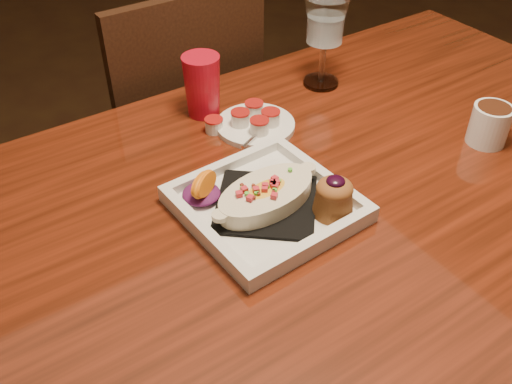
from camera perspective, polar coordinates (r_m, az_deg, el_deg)
table at (r=1.09m, az=6.93°, el=-2.90°), size 1.50×0.90×0.75m
chair_far at (r=1.60m, az=-8.02°, el=5.85°), size 0.42×0.42×0.93m
plate at (r=0.94m, az=1.74°, el=-0.82°), size 0.27×0.27×0.08m
coffee_mug at (r=1.19m, az=22.43°, el=6.42°), size 0.10×0.07×0.08m
goblet at (r=1.27m, az=6.95°, el=16.22°), size 0.10×0.10×0.20m
saucer at (r=1.15m, az=-0.03°, el=6.92°), size 0.16×0.16×0.11m
creamer_loose at (r=1.15m, az=-4.22°, el=6.71°), size 0.04×0.04×0.03m
red_tumbler at (r=1.18m, az=-5.40°, el=10.53°), size 0.08×0.08×0.13m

